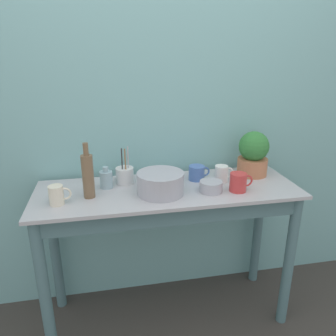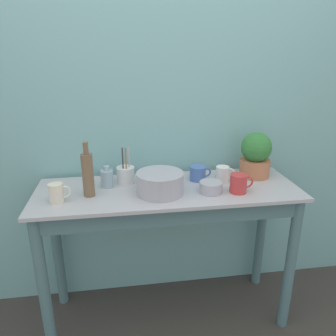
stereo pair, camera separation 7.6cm
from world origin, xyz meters
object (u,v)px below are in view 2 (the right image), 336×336
(mug_cream, at_px, (57,193))
(bowl_small_steel, at_px, (211,187))
(bowl_wash_large, at_px, (160,183))
(bottle_tall, at_px, (88,174))
(bottle_short, at_px, (107,178))
(mug_white, at_px, (223,174))
(mug_red, at_px, (239,183))
(potted_plant, at_px, (256,155))
(mug_blue, at_px, (198,173))
(utensil_cup, at_px, (126,174))

(mug_cream, relative_size, bowl_small_steel, 0.89)
(bowl_wash_large, relative_size, bottle_tall, 0.86)
(bowl_wash_large, distance_m, bottle_short, 0.31)
(mug_white, bearing_deg, mug_red, -74.77)
(potted_plant, relative_size, bottle_tall, 0.93)
(bottle_tall, distance_m, mug_blue, 0.64)
(bottle_short, relative_size, mug_white, 1.08)
(mug_cream, bearing_deg, potted_plant, 10.38)
(mug_red, bearing_deg, utensil_cup, 158.71)
(utensil_cup, bearing_deg, mug_blue, -3.72)
(mug_cream, distance_m, mug_white, 0.92)
(bowl_wash_large, distance_m, bottle_tall, 0.38)
(utensil_cup, bearing_deg, bowl_small_steel, -25.26)
(bowl_wash_large, bearing_deg, bottle_short, 154.62)
(mug_red, bearing_deg, bottle_short, 165.31)
(mug_cream, xyz_separation_m, utensil_cup, (0.35, 0.22, -0.00))
(potted_plant, height_order, mug_white, potted_plant)
(utensil_cup, bearing_deg, mug_red, -21.29)
(bowl_wash_large, xyz_separation_m, utensil_cup, (-0.18, 0.18, -0.01))
(bottle_short, bearing_deg, mug_cream, -145.34)
(mug_cream, bearing_deg, bowl_small_steel, 0.34)
(mug_cream, relative_size, mug_white, 0.97)
(potted_plant, height_order, mug_blue, potted_plant)
(mug_blue, height_order, mug_red, mug_red)
(potted_plant, relative_size, bowl_small_steel, 2.20)
(bottle_tall, distance_m, bottle_short, 0.16)
(bottle_short, distance_m, mug_white, 0.67)
(bowl_wash_large, height_order, mug_cream, bowl_wash_large)
(mug_red, bearing_deg, mug_cream, 179.01)
(mug_white, bearing_deg, bowl_small_steel, -129.75)
(potted_plant, bearing_deg, bowl_small_steel, -148.54)
(potted_plant, height_order, bottle_tall, bottle_tall)
(potted_plant, height_order, mug_cream, potted_plant)
(mug_blue, distance_m, mug_red, 0.27)
(potted_plant, relative_size, utensil_cup, 1.23)
(mug_cream, xyz_separation_m, mug_blue, (0.77, 0.19, -0.01))
(mug_white, xyz_separation_m, mug_blue, (-0.13, 0.05, -0.01))
(mug_white, bearing_deg, bottle_tall, -174.21)
(bottle_tall, height_order, mug_white, bottle_tall)
(bottle_short, distance_m, mug_red, 0.73)
(bottle_short, distance_m, bowl_small_steel, 0.58)
(bottle_short, height_order, bowl_small_steel, bottle_short)
(mug_white, height_order, mug_red, mug_red)
(bottle_short, xyz_separation_m, mug_red, (0.71, -0.19, -0.00))
(mug_white, distance_m, bowl_small_steel, 0.17)
(mug_blue, bearing_deg, utensil_cup, 176.28)
(mug_blue, height_order, utensil_cup, utensil_cup)
(mug_cream, height_order, utensil_cup, utensil_cup)
(bowl_wash_large, bearing_deg, bottle_tall, 176.30)
(bottle_tall, relative_size, mug_white, 2.59)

